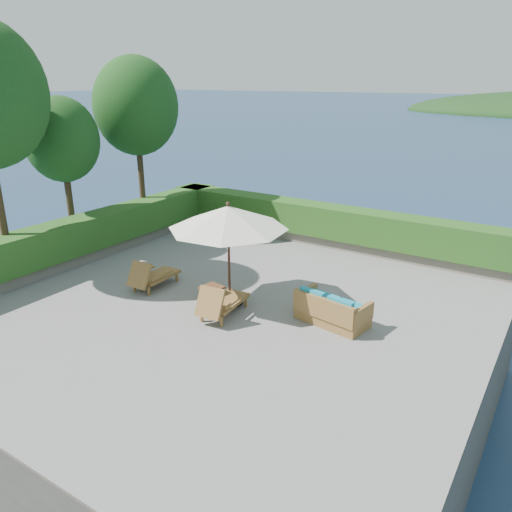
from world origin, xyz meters
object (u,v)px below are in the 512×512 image
Objects in this scene: patio_umbrella at (228,218)px; lounge_right at (221,302)px; lounge_left at (152,276)px; wicker_loveseat at (331,311)px; side_table at (212,290)px.

patio_umbrella is 2.23× the size of lounge_right.
lounge_right reaches higher than lounge_left.
wicker_loveseat is at bearing 7.33° from patio_umbrella.
side_table is at bearing -122.20° from patio_umbrella.
lounge_right reaches higher than wicker_loveseat.
patio_umbrella reaches higher than lounge_left.
lounge_right is 2.90× the size of side_table.
side_table is (-0.54, 0.35, 0.05)m from lounge_right.
side_table is 0.31× the size of wicker_loveseat.
patio_umbrella is at bearing 8.26° from lounge_left.
side_table is at bearing 141.17° from lounge_right.
lounge_left is at bearing 166.03° from lounge_right.
lounge_right is 2.54m from wicker_loveseat.
wicker_loveseat is (2.60, 0.33, -1.86)m from patio_umbrella.
lounge_left reaches higher than wicker_loveseat.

